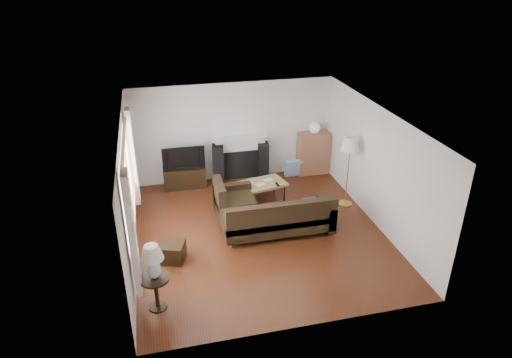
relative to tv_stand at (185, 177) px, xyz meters
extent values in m
cube|color=#4F2311|center=(1.29, -2.49, -0.26)|extent=(5.10, 5.60, 0.04)
cube|color=white|center=(1.29, -2.49, 2.24)|extent=(5.10, 5.60, 0.04)
cube|color=white|center=(1.29, 0.26, 0.99)|extent=(5.00, 0.04, 2.50)
cube|color=white|center=(1.29, -5.24, 0.99)|extent=(5.00, 0.04, 2.50)
cube|color=white|center=(-1.21, -2.49, 0.99)|extent=(0.04, 5.50, 2.50)
cube|color=white|center=(3.79, -2.49, 0.99)|extent=(0.04, 5.50, 2.50)
cube|color=brown|center=(-1.16, -2.69, 1.29)|extent=(0.12, 2.74, 1.54)
cube|color=silver|center=(-1.11, -4.21, 1.14)|extent=(0.10, 0.35, 2.10)
cube|color=silver|center=(-1.11, -1.17, 1.14)|extent=(0.10, 0.35, 2.10)
cube|color=white|center=(1.44, 0.15, 0.32)|extent=(1.40, 0.26, 1.15)
cube|color=black|center=(0.00, 0.00, 0.00)|extent=(1.02, 0.46, 0.51)
imported|color=black|center=(0.00, 0.00, 0.55)|extent=(1.01, 0.13, 0.58)
cube|color=black|center=(0.86, 0.04, 0.24)|extent=(0.32, 0.37, 1.00)
cube|color=black|center=(2.01, 0.06, 0.22)|extent=(0.29, 0.34, 0.95)
cube|color=#956245|center=(3.36, 0.04, 0.30)|extent=(0.81, 0.38, 1.11)
sphere|color=white|center=(3.36, 0.04, 0.99)|extent=(0.28, 0.28, 0.28)
cube|color=black|center=(1.66, -2.54, 0.14)|extent=(2.46, 1.80, 0.80)
cube|color=#9F814C|center=(1.61, -1.18, -0.02)|extent=(1.32, 0.91, 0.47)
cube|color=black|center=(-0.52, -3.03, -0.07)|extent=(0.54, 0.54, 0.36)
cube|color=#B38A3E|center=(3.51, -1.77, 0.57)|extent=(0.50, 0.50, 1.65)
cube|color=black|center=(-0.86, -4.28, 0.05)|extent=(0.49, 0.49, 0.61)
cube|color=silver|center=(-0.86, -4.28, 0.65)|extent=(0.37, 0.37, 0.59)
camera|label=1|loc=(-0.64, -10.27, 4.92)|focal=32.00mm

